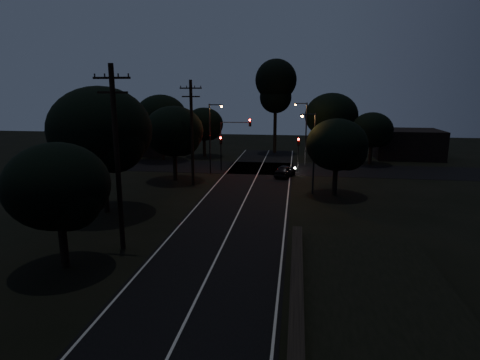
% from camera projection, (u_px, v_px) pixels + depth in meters
% --- Properties ---
extents(road_surface, '(60.00, 70.00, 0.03)m').
position_uv_depth(road_surface, '(250.00, 189.00, 39.45)').
color(road_surface, black).
rests_on(road_surface, ground).
extents(utility_pole_mid, '(2.20, 0.30, 11.00)m').
position_uv_depth(utility_pole_mid, '(117.00, 156.00, 23.45)').
color(utility_pole_mid, black).
rests_on(utility_pole_mid, ground).
extents(utility_pole_far, '(2.20, 0.30, 10.50)m').
position_uv_depth(utility_pole_far, '(192.00, 131.00, 39.92)').
color(utility_pole_far, black).
rests_on(utility_pole_far, ground).
extents(tree_left_b, '(5.43, 5.43, 6.91)m').
position_uv_depth(tree_left_b, '(60.00, 189.00, 20.97)').
color(tree_left_b, black).
rests_on(tree_left_b, ground).
extents(tree_left_c, '(7.80, 7.80, 9.85)m').
position_uv_depth(tree_left_c, '(103.00, 132.00, 30.50)').
color(tree_left_c, black).
rests_on(tree_left_c, ground).
extents(tree_left_d, '(6.25, 6.25, 7.93)m').
position_uv_depth(tree_left_d, '(175.00, 133.00, 42.12)').
color(tree_left_d, black).
rests_on(tree_left_d, ground).
extents(tree_far_nw, '(5.58, 5.58, 7.07)m').
position_uv_depth(tree_far_nw, '(205.00, 125.00, 57.78)').
color(tree_far_nw, black).
rests_on(tree_far_nw, ground).
extents(tree_far_w, '(7.01, 7.01, 8.93)m').
position_uv_depth(tree_far_w, '(163.00, 118.00, 54.30)').
color(tree_far_w, black).
rests_on(tree_far_w, ground).
extents(tree_far_ne, '(7.24, 7.24, 9.16)m').
position_uv_depth(tree_far_ne, '(333.00, 117.00, 54.96)').
color(tree_far_ne, black).
rests_on(tree_far_ne, ground).
extents(tree_far_e, '(5.31, 5.31, 6.74)m').
position_uv_depth(tree_far_e, '(374.00, 131.00, 51.76)').
color(tree_far_e, black).
rests_on(tree_far_e, ground).
extents(tree_right_a, '(5.55, 5.55, 7.06)m').
position_uv_depth(tree_right_a, '(339.00, 146.00, 36.12)').
color(tree_right_a, black).
rests_on(tree_right_a, ground).
extents(tall_pine, '(6.19, 6.19, 14.07)m').
position_uv_depth(tall_pine, '(276.00, 86.00, 60.14)').
color(tall_pine, black).
rests_on(tall_pine, ground).
extents(building_left, '(10.00, 8.00, 4.40)m').
position_uv_depth(building_left, '(138.00, 138.00, 61.89)').
color(building_left, black).
rests_on(building_left, ground).
extents(building_right, '(9.00, 7.00, 4.00)m').
position_uv_depth(building_right, '(407.00, 144.00, 57.37)').
color(building_right, black).
rests_on(building_right, ground).
extents(signal_left, '(0.28, 0.35, 4.10)m').
position_uv_depth(signal_left, '(221.00, 147.00, 48.02)').
color(signal_left, black).
rests_on(signal_left, ground).
extents(signal_right, '(0.28, 0.35, 4.10)m').
position_uv_depth(signal_right, '(298.00, 149.00, 46.75)').
color(signal_right, black).
rests_on(signal_right, ground).
extents(signal_mast, '(3.70, 0.35, 6.25)m').
position_uv_depth(signal_mast, '(235.00, 135.00, 47.46)').
color(signal_mast, black).
rests_on(signal_mast, ground).
extents(streetlight_a, '(1.66, 0.26, 8.00)m').
position_uv_depth(streetlight_a, '(211.00, 134.00, 45.81)').
color(streetlight_a, black).
rests_on(streetlight_a, ground).
extents(streetlight_b, '(1.66, 0.26, 8.00)m').
position_uv_depth(streetlight_b, '(305.00, 130.00, 50.13)').
color(streetlight_b, black).
rests_on(streetlight_b, ground).
extents(streetlight_c, '(1.46, 0.26, 7.50)m').
position_uv_depth(streetlight_c, '(312.00, 148.00, 36.60)').
color(streetlight_c, black).
rests_on(streetlight_c, ground).
extents(car, '(2.59, 4.22, 1.34)m').
position_uv_depth(car, '(285.00, 171.00, 44.91)').
color(car, black).
rests_on(car, ground).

